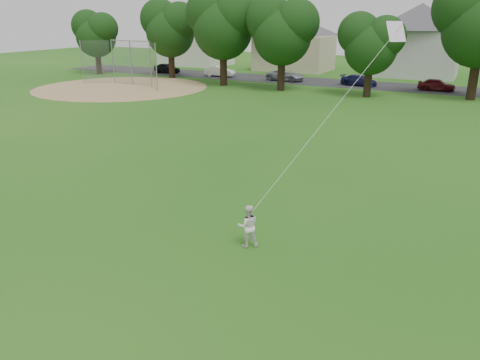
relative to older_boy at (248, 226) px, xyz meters
The scene contains 9 objects.
ground 2.94m from the older_boy, 132.95° to the right, with size 160.00×160.00×0.00m, color #1B5513.
street 39.97m from the older_boy, 92.79° to the left, with size 90.00×7.00×0.01m, color #2D2D30.
dirt_infield 38.12m from the older_boy, 137.16° to the left, with size 18.00×18.00×0.02m, color #9E7F51.
older_boy is the anchor object (origin of this frame).
kite 4.60m from the older_boy, 63.88° to the left, with size 1.95×3.46×8.78m.
baseball_backstop 39.58m from the older_boy, 135.75° to the left, with size 10.62×2.62×4.66m.
tree_row 33.55m from the older_boy, 89.30° to the left, with size 81.84×9.41×11.25m.
parked_cars 38.99m from the older_boy, 86.48° to the left, with size 71.09×2.52×1.28m.
house_row 50.12m from the older_boy, 92.20° to the left, with size 77.72×13.83×10.23m.
Camera 1 is at (8.14, -10.33, 7.21)m, focal length 35.00 mm.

